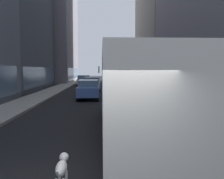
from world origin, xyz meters
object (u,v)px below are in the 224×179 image
object	(u,v)px
car_grey_wagon	(118,79)
car_white_van	(84,80)
dalmatian_dog	(62,168)
car_silver_sedan	(92,84)
car_blue_hatchback	(89,89)
transit_bus	(134,88)
car_black_suv	(111,81)

from	to	relation	value
car_grey_wagon	car_white_van	distance (m)	7.38
car_white_van	dalmatian_dog	world-z (taller)	car_white_van
car_silver_sedan	car_white_van	bearing A→B (deg)	99.67
car_blue_hatchback	car_grey_wagon	world-z (taller)	same
transit_bus	car_grey_wagon	distance (m)	33.93
car_blue_hatchback	car_white_van	xyz separation A→B (m)	(-1.60, 17.45, -0.00)
car_blue_hatchback	car_white_van	distance (m)	17.52
car_blue_hatchback	dalmatian_dog	bearing A→B (deg)	-89.01
car_white_van	car_blue_hatchback	bearing A→B (deg)	-84.76
transit_bus	car_blue_hatchback	distance (m)	11.90
transit_bus	car_silver_sedan	world-z (taller)	transit_bus
car_grey_wagon	car_silver_sedan	size ratio (longest dim) A/B	1.06
transit_bus	car_blue_hatchback	world-z (taller)	transit_bus
car_blue_hatchback	car_silver_sedan	bearing A→B (deg)	90.00
car_silver_sedan	dalmatian_dog	xyz separation A→B (m)	(0.29, -24.69, -0.31)
car_silver_sedan	dalmatian_dog	bearing A→B (deg)	-89.33
car_silver_sedan	car_white_van	xyz separation A→B (m)	(-1.60, 9.39, 0.00)
car_black_suv	dalmatian_dog	world-z (taller)	car_black_suv
car_grey_wagon	car_silver_sedan	xyz separation A→B (m)	(-4.00, -14.20, -0.00)
car_blue_hatchback	car_grey_wagon	xyz separation A→B (m)	(4.00, 22.26, -0.00)
car_black_suv	car_white_van	bearing A→B (deg)	141.70
transit_bus	car_silver_sedan	bearing A→B (deg)	96.96
car_black_suv	car_blue_hatchback	bearing A→B (deg)	-99.53
car_grey_wagon	dalmatian_dog	distance (m)	39.07
car_white_van	car_black_suv	bearing A→B (deg)	-38.30
transit_bus	car_grey_wagon	world-z (taller)	transit_bus
transit_bus	car_black_suv	world-z (taller)	transit_bus
dalmatian_dog	transit_bus	bearing A→B (deg)	67.15
transit_bus	dalmatian_dog	size ratio (longest dim) A/B	11.98
car_silver_sedan	transit_bus	bearing A→B (deg)	-83.04
car_blue_hatchback	car_silver_sedan	xyz separation A→B (m)	(0.00, 8.06, -0.00)
transit_bus	dalmatian_dog	world-z (taller)	transit_bus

